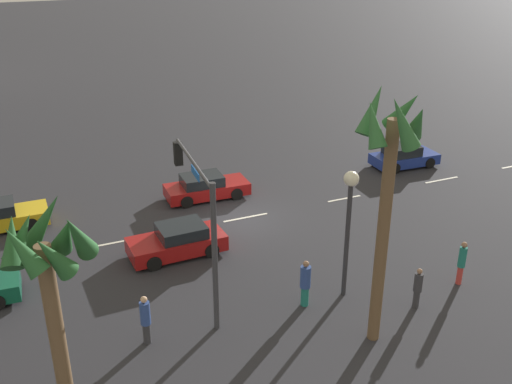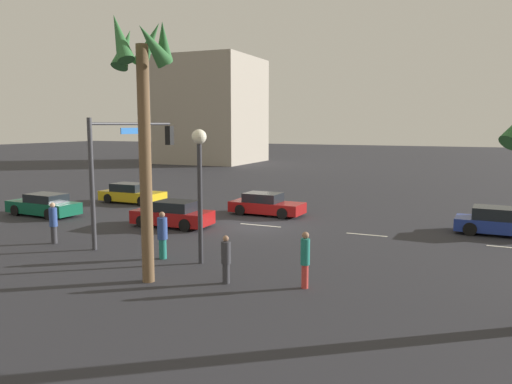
{
  "view_description": "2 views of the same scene",
  "coord_description": "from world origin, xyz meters",
  "views": [
    {
      "loc": [
        9.6,
        24.0,
        12.82
      ],
      "look_at": [
        -0.21,
        1.51,
        2.01
      ],
      "focal_mm": 41.33,
      "sensor_mm": 36.0,
      "label": 1
    },
    {
      "loc": [
        -10.92,
        24.0,
        5.27
      ],
      "look_at": [
        -0.6,
        1.19,
        1.95
      ],
      "focal_mm": 35.43,
      "sensor_mm": 36.0,
      "label": 2
    }
  ],
  "objects": [
    {
      "name": "ground_plane",
      "position": [
        0.0,
        0.0,
        0.0
      ],
      "size": [
        220.0,
        220.0,
        0.0
      ],
      "primitive_type": "plane",
      "color": "#28282D"
    },
    {
      "name": "lane_stripe_2",
      "position": [
        -5.95,
        0.0,
        0.01
      ],
      "size": [
        1.97,
        0.14,
        0.01
      ],
      "primitive_type": "cube",
      "color": "silver",
      "rests_on": "ground_plane"
    },
    {
      "name": "lane_stripe_3",
      "position": [
        -0.31,
        0.0,
        0.01
      ],
      "size": [
        2.32,
        0.14,
        0.01
      ],
      "primitive_type": "cube",
      "color": "silver",
      "rests_on": "ground_plane"
    },
    {
      "name": "lane_stripe_4",
      "position": [
        6.08,
        0.0,
        0.01
      ],
      "size": [
        2.56,
        0.14,
        0.01
      ],
      "primitive_type": "cube",
      "color": "silver",
      "rests_on": "ground_plane"
    },
    {
      "name": "car_0",
      "position": [
        10.88,
        -3.57,
        0.61
      ],
      "size": [
        4.52,
        1.85,
        1.33
      ],
      "color": "gold",
      "rests_on": "ground_plane"
    },
    {
      "name": "car_1",
      "position": [
        0.67,
        -3.06,
        0.6
      ],
      "size": [
        4.39,
        1.97,
        1.29
      ],
      "color": "maroon",
      "rests_on": "ground_plane"
    },
    {
      "name": "car_2",
      "position": [
        12.41,
        2.55,
        0.61
      ],
      "size": [
        4.64,
        2.0,
        1.31
      ],
      "color": "#0F5138",
      "rests_on": "ground_plane"
    },
    {
      "name": "car_3",
      "position": [
        -11.67,
        -2.7,
        0.61
      ],
      "size": [
        3.98,
        2.05,
        1.33
      ],
      "color": "navy",
      "rests_on": "ground_plane"
    },
    {
      "name": "car_4",
      "position": [
        3.74,
        2.11,
        0.63
      ],
      "size": [
        4.17,
        2.04,
        1.35
      ],
      "color": "maroon",
      "rests_on": "ground_plane"
    },
    {
      "name": "traffic_signal",
      "position": [
        3.85,
        5.71,
        3.85
      ],
      "size": [
        0.67,
        5.61,
        5.58
      ],
      "color": "#38383D",
      "rests_on": "ground_plane"
    },
    {
      "name": "streetlamp",
      "position": [
        -1.21,
        7.68,
        3.67
      ],
      "size": [
        0.56,
        0.56,
        5.12
      ],
      "color": "#2D2D33",
      "rests_on": "ground_plane"
    },
    {
      "name": "pedestrian_0",
      "position": [
        6.46,
        7.55,
        0.98
      ],
      "size": [
        0.48,
        0.48,
        1.85
      ],
      "color": "#333338",
      "rests_on": "ground_plane"
    },
    {
      "name": "pedestrian_1",
      "position": [
        -5.82,
        8.87,
        1.01
      ],
      "size": [
        0.32,
        0.32,
        1.87
      ],
      "color": "#BF3833",
      "rests_on": "ground_plane"
    },
    {
      "name": "pedestrian_2",
      "position": [
        -3.25,
        9.48,
        0.87
      ],
      "size": [
        0.4,
        0.4,
        1.64
      ],
      "color": "#333338",
      "rests_on": "ground_plane"
    },
    {
      "name": "pedestrian_3",
      "position": [
        0.51,
        7.72,
        0.99
      ],
      "size": [
        0.55,
        0.55,
        1.89
      ],
      "color": "#1E7266",
      "rests_on": "ground_plane"
    },
    {
      "name": "palm_tree_0",
      "position": [
        -0.74,
        10.38,
        6.45
      ],
      "size": [
        2.12,
        2.41,
        8.79
      ],
      "color": "brown",
      "rests_on": "ground_plane"
    },
    {
      "name": "building_2",
      "position": [
        24.59,
        -39.48,
        7.32
      ],
      "size": [
        12.39,
        13.19,
        14.64
      ],
      "primitive_type": "cube",
      "rotation": [
        0.0,
        0.0,
        0.02
      ],
      "color": "#9E9384",
      "rests_on": "ground_plane"
    }
  ]
}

